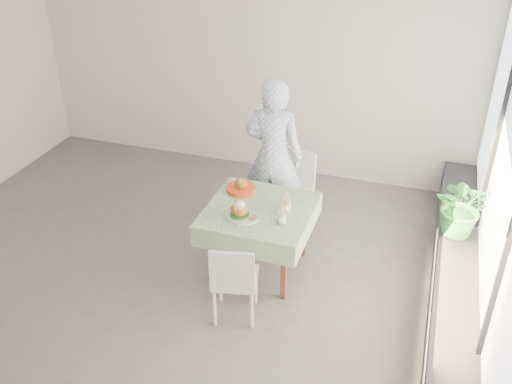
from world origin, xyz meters
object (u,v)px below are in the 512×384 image
(potted_plant, at_px, (464,207))
(diner, at_px, (274,156))
(cafe_table, at_px, (259,232))
(juice_cup_orange, at_px, (286,205))
(main_dish, at_px, (241,212))
(chair_near, at_px, (235,293))
(chair_far, at_px, (289,206))

(potted_plant, bearing_deg, diner, 171.49)
(cafe_table, bearing_deg, diner, 96.98)
(juice_cup_orange, bearing_deg, main_dish, -146.44)
(diner, relative_size, juice_cup_orange, 6.09)
(chair_near, bearing_deg, chair_far, 87.08)
(cafe_table, relative_size, potted_plant, 1.66)
(juice_cup_orange, xyz_separation_m, potted_plant, (1.67, 0.49, 0.01))
(chair_far, distance_m, juice_cup_orange, 0.97)
(chair_far, xyz_separation_m, chair_near, (-0.08, -1.61, -0.03))
(chair_far, relative_size, main_dish, 2.72)
(cafe_table, relative_size, chair_far, 1.13)
(diner, height_order, juice_cup_orange, diner)
(diner, bearing_deg, chair_far, -179.11)
(cafe_table, distance_m, main_dish, 0.41)
(diner, relative_size, potted_plant, 2.85)
(diner, xyz_separation_m, main_dish, (-0.01, -1.05, -0.11))
(cafe_table, relative_size, juice_cup_orange, 3.55)
(diner, distance_m, main_dish, 1.05)
(chair_near, xyz_separation_m, diner, (-0.11, 1.60, 0.65))
(chair_near, bearing_deg, diner, 94.01)
(chair_far, xyz_separation_m, juice_cup_orange, (0.17, -0.80, 0.52))
(cafe_table, bearing_deg, chair_near, -89.34)
(main_dish, bearing_deg, cafe_table, 59.86)
(main_dish, bearing_deg, juice_cup_orange, 33.56)
(chair_far, relative_size, juice_cup_orange, 3.14)
(main_dish, bearing_deg, potted_plant, 19.96)
(chair_far, relative_size, potted_plant, 1.47)
(chair_far, distance_m, main_dish, 1.19)
(cafe_table, xyz_separation_m, chair_near, (0.01, -0.75, -0.20))
(diner, distance_m, juice_cup_orange, 0.88)
(chair_near, relative_size, juice_cup_orange, 2.86)
(chair_far, bearing_deg, juice_cup_orange, -77.98)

